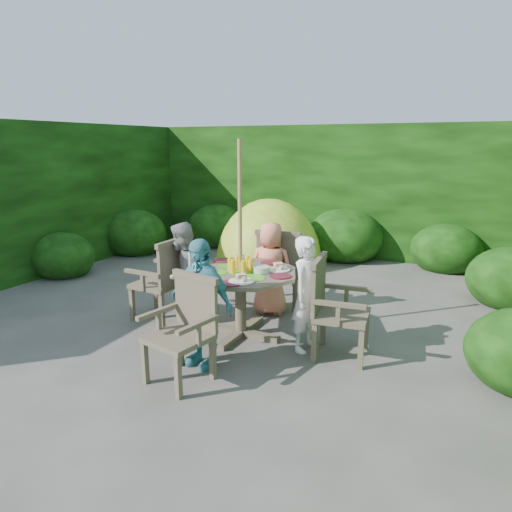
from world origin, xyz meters
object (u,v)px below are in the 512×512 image
at_px(child_right, 307,294).
at_px(child_left, 182,274).
at_px(garden_chair_right, 334,307).
at_px(garden_chair_front, 185,327).
at_px(child_back, 271,268).
at_px(garden_chair_left, 163,278).
at_px(garden_chair_back, 281,267).
at_px(parasol_pole, 240,242).
at_px(dome_tent, 268,263).
at_px(patio_table, 241,281).
at_px(child_front, 201,303).

distance_m(child_right, child_left, 1.60).
bearing_deg(child_right, garden_chair_right, -82.92).
relative_size(garden_chair_front, child_back, 0.79).
height_order(garden_chair_left, child_right, child_right).
xyz_separation_m(garden_chair_left, child_right, (1.89, -0.04, 0.09)).
relative_size(child_right, child_back, 1.03).
relative_size(garden_chair_left, garden_chair_back, 0.97).
relative_size(parasol_pole, dome_tent, 0.93).
relative_size(garden_chair_right, child_back, 0.83).
bearing_deg(child_back, garden_chair_left, 26.29).
bearing_deg(garden_chair_right, patio_table, 81.56).
xyz_separation_m(garden_chair_right, child_left, (-1.89, 0.05, 0.09)).
relative_size(garden_chair_left, child_front, 0.77).
height_order(child_left, child_back, child_left).
relative_size(garden_chair_back, child_left, 0.82).
distance_m(child_left, child_back, 1.13).
distance_m(child_back, dome_tent, 2.60).
height_order(garden_chair_right, garden_chair_front, garden_chair_right).
bearing_deg(dome_tent, garden_chair_right, -61.78).
relative_size(parasol_pole, child_right, 1.78).
bearing_deg(garden_chair_front, child_back, 100.92).
bearing_deg(child_left, parasol_pole, 73.32).
xyz_separation_m(patio_table, garden_chair_right, (1.09, -0.04, -0.11)).
relative_size(parasol_pole, garden_chair_back, 2.15).
height_order(child_right, child_front, child_front).
xyz_separation_m(parasol_pole, child_right, (0.80, -0.02, -0.48)).
bearing_deg(garden_chair_right, child_front, 118.05).
relative_size(garden_chair_left, child_left, 0.80).
relative_size(patio_table, garden_chair_left, 1.36).
bearing_deg(garden_chair_front, garden_chair_back, 100.52).
relative_size(child_left, child_front, 0.97).
distance_m(garden_chair_right, child_front, 1.35).
distance_m(patio_table, child_left, 0.80).
distance_m(garden_chair_front, child_front, 0.33).
height_order(parasol_pole, garden_chair_left, parasol_pole).
xyz_separation_m(garden_chair_right, garden_chair_front, (-1.10, -1.06, -0.03)).
bearing_deg(dome_tent, garden_chair_back, -67.80).
distance_m(garden_chair_right, child_left, 1.89).
xyz_separation_m(patio_table, child_back, (0.01, 0.80, -0.05)).
xyz_separation_m(garden_chair_left, child_front, (1.07, -0.82, 0.11)).
bearing_deg(patio_table, dome_tent, 108.72).
distance_m(garden_chair_left, child_right, 1.89).
bearing_deg(child_right, garden_chair_front, 153.85).
height_order(garden_chair_front, child_front, child_front).
distance_m(garden_chair_front, child_right, 1.35).
bearing_deg(patio_table, child_back, 89.12).
xyz_separation_m(patio_table, parasol_pole, (-0.00, -0.00, 0.45)).
distance_m(garden_chair_front, dome_tent, 4.35).
height_order(patio_table, child_back, child_back).
distance_m(garden_chair_back, child_front, 1.89).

